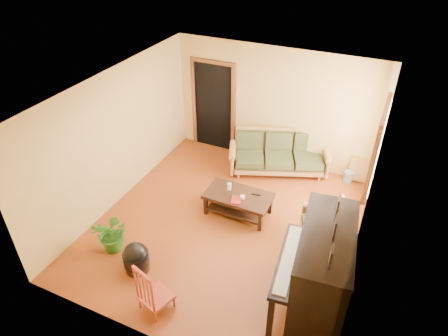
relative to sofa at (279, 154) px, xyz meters
The scene contains 16 objects.
floor 2.13m from the sofa, 98.53° to the right, with size 5.00×5.00×0.00m, color #63270D.
doorway 1.90m from the sofa, 166.57° to the left, with size 1.08×0.16×2.05m, color black.
window 2.30m from the sofa, 21.79° to the right, with size 0.12×1.36×1.46m, color white.
sofa is the anchor object (origin of this frame).
coffee_table 1.70m from the sofa, 98.26° to the right, with size 1.23×0.67×0.45m, color black.
armchair 2.24m from the sofa, 52.79° to the right, with size 0.78×0.82×0.82m, color olive.
piano 3.53m from the sofa, 62.82° to the right, with size 0.96×1.63×1.44m, color black.
footstool 3.82m from the sofa, 108.07° to the right, with size 0.41×0.41×0.40m, color black.
red_chair 4.14m from the sofa, 96.88° to the right, with size 0.41×0.45×0.88m, color maroon.
leaning_frame 1.70m from the sofa, 12.19° to the left, with size 0.43×0.10×0.57m, color #BB8E3E.
ceramic_crock 1.53m from the sofa, ahead, with size 0.19×0.19×0.24m, color #34539C.
potted_plant 3.84m from the sofa, 117.75° to the right, with size 0.62×0.54×0.69m, color #28601B.
book 1.90m from the sofa, 98.85° to the right, with size 0.17×0.24×0.02m, color maroon.
candle 1.66m from the sofa, 106.17° to the right, with size 0.08×0.08×0.13m, color white.
glass_jar 1.75m from the sofa, 94.21° to the right, with size 0.09×0.09×0.06m, color white.
remote 1.54m from the sofa, 87.84° to the right, with size 0.16×0.04×0.02m, color black.
Camera 1 is at (2.25, -5.03, 4.98)m, focal length 32.00 mm.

